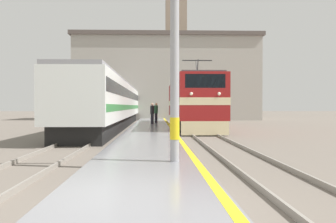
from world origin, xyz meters
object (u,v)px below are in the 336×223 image
(catenary_mast, at_px, (178,12))
(clock_tower, at_px, (176,20))
(locomotive_train, at_px, (191,103))
(person_on_platform, at_px, (152,113))
(passenger_train, at_px, (113,103))
(second_waiting_passenger, at_px, (156,112))

(catenary_mast, xyz_separation_m, clock_tower, (2.81, 53.49, 11.58))
(locomotive_train, relative_size, clock_tower, 0.58)
(person_on_platform, bearing_deg, passenger_train, 178.53)
(locomotive_train, distance_m, second_waiting_passenger, 5.54)
(passenger_train, height_order, second_waiting_passenger, passenger_train)
(person_on_platform, bearing_deg, locomotive_train, -34.58)
(passenger_train, distance_m, catenary_mast, 23.09)
(person_on_platform, height_order, clock_tower, clock_tower)
(locomotive_train, distance_m, clock_tower, 35.91)
(passenger_train, xyz_separation_m, second_waiting_passenger, (3.62, 2.50, -0.79))
(person_on_platform, bearing_deg, second_waiting_passenger, 82.65)
(passenger_train, distance_m, clock_tower, 34.57)
(passenger_train, height_order, catenary_mast, catenary_mast)
(passenger_train, bearing_deg, locomotive_train, -19.19)
(locomotive_train, height_order, person_on_platform, locomotive_train)
(passenger_train, relative_size, person_on_platform, 19.19)
(passenger_train, relative_size, clock_tower, 1.12)
(locomotive_train, height_order, second_waiting_passenger, locomotive_train)
(locomotive_train, distance_m, catenary_mast, 20.63)
(locomotive_train, distance_m, passenger_train, 6.76)
(person_on_platform, bearing_deg, catenary_mast, -87.81)
(person_on_platform, relative_size, clock_tower, 0.06)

